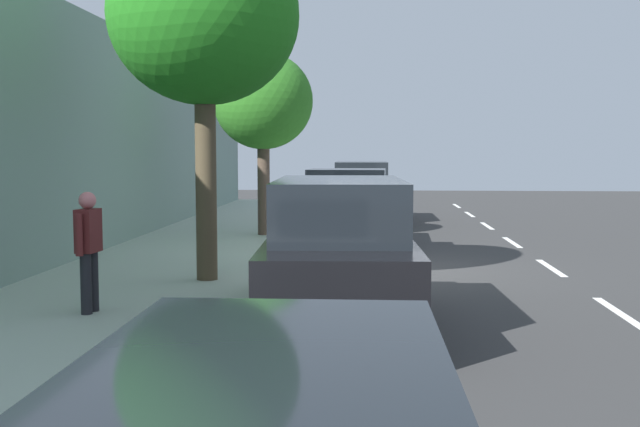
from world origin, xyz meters
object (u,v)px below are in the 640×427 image
object	(u,v)px
parked_pickup_white_second	(349,212)
fire_hydrant	(312,205)
bicycle_at_curb	(317,257)
cyclist_with_backpack	(307,216)
pedestrian_on_phone	(89,245)
parked_suv_tan_nearest	(361,191)
parked_suv_black_mid	(339,250)
street_tree_near_cyclist	(263,102)
street_tree_mid_block	(204,17)

from	to	relation	value
parked_pickup_white_second	fire_hydrant	bearing A→B (deg)	-77.65
bicycle_at_curb	cyclist_with_backpack	xyz separation A→B (m)	(0.22, -0.43, 0.73)
pedestrian_on_phone	cyclist_with_backpack	bearing A→B (deg)	-119.55
parked_suv_tan_nearest	parked_suv_black_mid	xyz separation A→B (m)	(0.10, 14.96, 0.00)
bicycle_at_curb	street_tree_near_cyclist	xyz separation A→B (m)	(1.78, -5.42, 3.25)
parked_suv_black_mid	cyclist_with_backpack	xyz separation A→B (m)	(0.81, -4.38, 0.07)
pedestrian_on_phone	fire_hydrant	bearing A→B (deg)	-97.62
parked_pickup_white_second	cyclist_with_backpack	bearing A→B (deg)	77.96
pedestrian_on_phone	street_tree_mid_block	bearing A→B (deg)	-110.71
street_tree_mid_block	fire_hydrant	bearing A→B (deg)	-94.38
parked_pickup_white_second	street_tree_mid_block	world-z (taller)	street_tree_mid_block
parked_pickup_white_second	street_tree_near_cyclist	bearing A→B (deg)	-35.71
bicycle_at_curb	fire_hydrant	bearing A→B (deg)	-84.95
parked_suv_tan_nearest	parked_pickup_white_second	world-z (taller)	parked_suv_tan_nearest
parked_pickup_white_second	pedestrian_on_phone	distance (m)	8.58
parked_suv_tan_nearest	bicycle_at_curb	xyz separation A→B (m)	(0.70, 11.01, -0.66)
parked_pickup_white_second	fire_hydrant	distance (m)	6.52
bicycle_at_curb	pedestrian_on_phone	world-z (taller)	pedestrian_on_phone
street_tree_near_cyclist	cyclist_with_backpack	bearing A→B (deg)	107.42
street_tree_mid_block	street_tree_near_cyclist	bearing A→B (deg)	-90.00
parked_suv_black_mid	pedestrian_on_phone	bearing A→B (deg)	3.14
parked_suv_black_mid	cyclist_with_backpack	bearing A→B (deg)	-79.47
pedestrian_on_phone	fire_hydrant	world-z (taller)	pedestrian_on_phone
parked_pickup_white_second	cyclist_with_backpack	world-z (taller)	parked_pickup_white_second
parked_pickup_white_second	pedestrian_on_phone	xyz separation A→B (m)	(3.30, 7.91, 0.20)
parked_pickup_white_second	parked_suv_black_mid	bearing A→B (deg)	90.74
street_tree_mid_block	pedestrian_on_phone	bearing A→B (deg)	69.29
cyclist_with_backpack	bicycle_at_curb	bearing A→B (deg)	116.55
parked_pickup_white_second	street_tree_mid_block	distance (m)	6.78
bicycle_at_curb	street_tree_mid_block	bearing A→B (deg)	38.60
parked_suv_black_mid	street_tree_mid_block	xyz separation A→B (m)	(2.38, -2.52, 3.57)
cyclist_with_backpack	street_tree_mid_block	distance (m)	4.26
bicycle_at_curb	fire_hydrant	xyz separation A→B (m)	(0.90, -10.14, 0.23)
cyclist_with_backpack	street_tree_near_cyclist	bearing A→B (deg)	-72.58
parked_pickup_white_second	street_tree_mid_block	bearing A→B (deg)	66.36
street_tree_mid_block	parked_suv_black_mid	bearing A→B (deg)	133.32
parked_suv_tan_nearest	cyclist_with_backpack	world-z (taller)	parked_suv_tan_nearest
bicycle_at_curb	fire_hydrant	distance (m)	10.19
bicycle_at_curb	pedestrian_on_phone	bearing A→B (deg)	55.82
parked_suv_tan_nearest	street_tree_near_cyclist	world-z (taller)	street_tree_near_cyclist
bicycle_at_curb	street_tree_mid_block	world-z (taller)	street_tree_mid_block
fire_hydrant	street_tree_near_cyclist	bearing A→B (deg)	79.38
parked_suv_tan_nearest	street_tree_mid_block	xyz separation A→B (m)	(2.48, 12.44, 3.57)
parked_suv_tan_nearest	pedestrian_on_phone	distance (m)	15.54
bicycle_at_curb	cyclist_with_backpack	bearing A→B (deg)	-63.45
parked_pickup_white_second	fire_hydrant	world-z (taller)	parked_pickup_white_second
parked_suv_tan_nearest	cyclist_with_backpack	size ratio (longest dim) A/B	2.64
street_tree_near_cyclist	fire_hydrant	size ratio (longest dim) A/B	5.64
parked_pickup_white_second	parked_suv_tan_nearest	bearing A→B (deg)	-91.59
parked_pickup_white_second	parked_suv_black_mid	world-z (taller)	parked_suv_black_mid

